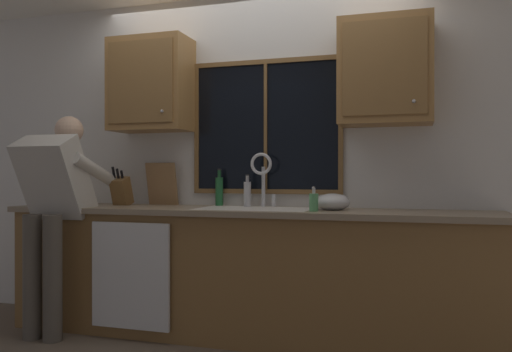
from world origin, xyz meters
name	(u,v)px	position (x,y,z in m)	size (l,w,h in m)	color
back_wall	(257,160)	(0.00, 0.06, 1.27)	(5.85, 0.12, 2.55)	silver
window_glass	(266,127)	(0.09, -0.01, 1.52)	(1.10, 0.02, 0.95)	black
window_frame_top	(266,62)	(0.09, -0.02, 2.02)	(1.17, 0.02, 0.04)	brown
window_frame_bottom	(266,191)	(0.09, -0.02, 1.03)	(1.17, 0.02, 0.04)	brown
window_frame_left	(197,129)	(-0.47, -0.02, 1.52)	(0.04, 0.02, 0.95)	brown
window_frame_right	(341,124)	(0.66, -0.02, 1.52)	(0.04, 0.02, 0.95)	brown
window_mullion_center	(266,127)	(0.09, -0.02, 1.52)	(0.02, 0.02, 0.95)	brown
lower_cabinet_run	(242,275)	(0.00, -0.29, 0.44)	(3.45, 0.58, 0.88)	olive
countertop	(242,211)	(0.00, -0.31, 0.90)	(3.51, 0.62, 0.04)	gray
dishwasher_front	(130,276)	(-0.72, -0.61, 0.46)	(0.60, 0.02, 0.74)	white
upper_cabinet_left	(151,85)	(-0.80, -0.17, 1.86)	(0.62, 0.36, 0.72)	#9E703D
upper_cabinet_right	(385,72)	(0.98, -0.17, 1.86)	(0.62, 0.36, 0.72)	#9E703D
sink	(255,223)	(0.09, -0.30, 0.82)	(0.80, 0.46, 0.21)	white
faucet	(263,173)	(0.10, -0.12, 1.17)	(0.18, 0.09, 0.40)	silver
person_standing	(54,200)	(-1.32, -0.64, 0.98)	(0.53, 0.66, 1.60)	#595147
knife_block	(121,191)	(-1.03, -0.21, 1.03)	(0.12, 0.18, 0.32)	brown
cutting_board	(162,184)	(-0.74, -0.09, 1.09)	(0.25, 0.02, 0.34)	#997047
mixing_bowl	(333,202)	(0.64, -0.26, 0.97)	(0.24, 0.24, 0.12)	silver
soap_dispenser	(314,202)	(0.54, -0.43, 0.98)	(0.06, 0.07, 0.16)	#59A566
bottle_green_glass	(247,193)	(-0.02, -0.11, 1.02)	(0.05, 0.05, 0.24)	#B7B7BC
bottle_tall_clear	(219,191)	(-0.26, -0.07, 1.04)	(0.06, 0.06, 0.29)	#1E592D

